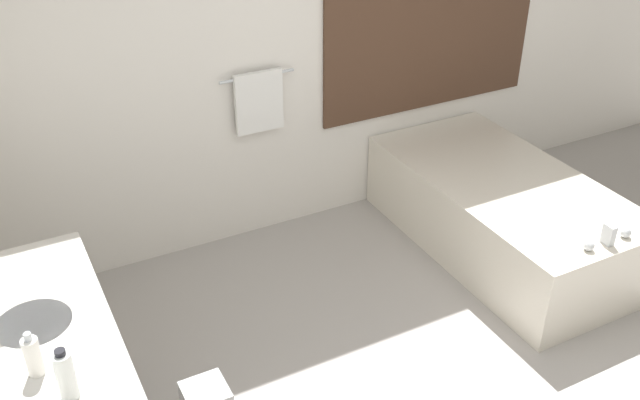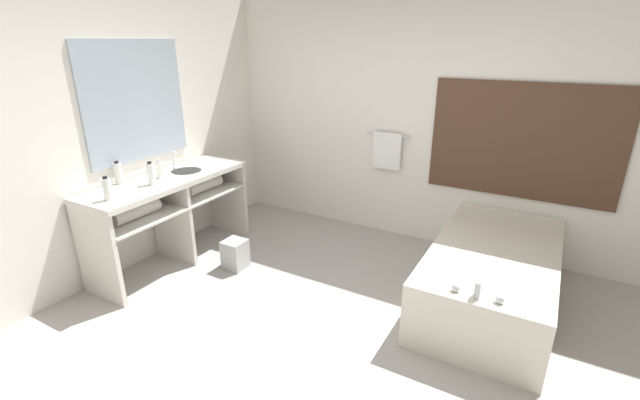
# 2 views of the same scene
# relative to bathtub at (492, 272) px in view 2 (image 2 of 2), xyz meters

# --- Properties ---
(ground_plane) EXTENTS (16.00, 16.00, 0.00)m
(ground_plane) POSITION_rel_bathtub_xyz_m (-1.03, -1.26, -0.29)
(ground_plane) COLOR #A8A39E
(ground_plane) RESTS_ON ground
(wall_back_with_blinds) EXTENTS (7.40, 0.13, 2.70)m
(wall_back_with_blinds) POSITION_rel_bathtub_xyz_m (-1.00, 0.97, 1.06)
(wall_back_with_blinds) COLOR white
(wall_back_with_blinds) RESTS_ON ground_plane
(wall_left_with_mirror) EXTENTS (0.08, 7.40, 2.70)m
(wall_left_with_mirror) POSITION_rel_bathtub_xyz_m (-3.26, -1.25, 1.07)
(wall_left_with_mirror) COLOR white
(wall_left_with_mirror) RESTS_ON ground_plane
(vanity_counter) EXTENTS (0.59, 1.68, 0.89)m
(vanity_counter) POSITION_rel_bathtub_xyz_m (-2.93, -0.76, 0.36)
(vanity_counter) COLOR silver
(vanity_counter) RESTS_ON ground_plane
(sink_faucet) EXTENTS (0.09, 0.04, 0.18)m
(sink_faucet) POSITION_rel_bathtub_xyz_m (-3.09, -0.53, 0.69)
(sink_faucet) COLOR silver
(sink_faucet) RESTS_ON vanity_counter
(bathtub) EXTENTS (0.96, 1.87, 0.64)m
(bathtub) POSITION_rel_bathtub_xyz_m (0.00, 0.00, 0.00)
(bathtub) COLOR silver
(bathtub) RESTS_ON ground_plane
(water_bottle_1) EXTENTS (0.07, 0.07, 0.21)m
(water_bottle_1) POSITION_rel_bathtub_xyz_m (-3.16, -1.12, 0.70)
(water_bottle_1) COLOR silver
(water_bottle_1) RESTS_ON vanity_counter
(water_bottle_2) EXTENTS (0.07, 0.07, 0.22)m
(water_bottle_2) POSITION_rel_bathtub_xyz_m (-2.87, -1.00, 0.70)
(water_bottle_2) COLOR silver
(water_bottle_2) RESTS_ON vanity_counter
(water_bottle_3) EXTENTS (0.07, 0.07, 0.20)m
(water_bottle_3) POSITION_rel_bathtub_xyz_m (-2.86, -1.45, 0.69)
(water_bottle_3) COLOR silver
(water_bottle_3) RESTS_ON vanity_counter
(soap_dispenser) EXTENTS (0.06, 0.06, 0.19)m
(soap_dispenser) POSITION_rel_bathtub_xyz_m (-2.96, -0.82, 0.68)
(soap_dispenser) COLOR white
(soap_dispenser) RESTS_ON vanity_counter
(waste_bin) EXTENTS (0.21, 0.21, 0.29)m
(waste_bin) POSITION_rel_bathtub_xyz_m (-2.29, -0.61, -0.14)
(waste_bin) COLOR #B2B2B2
(waste_bin) RESTS_ON ground_plane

